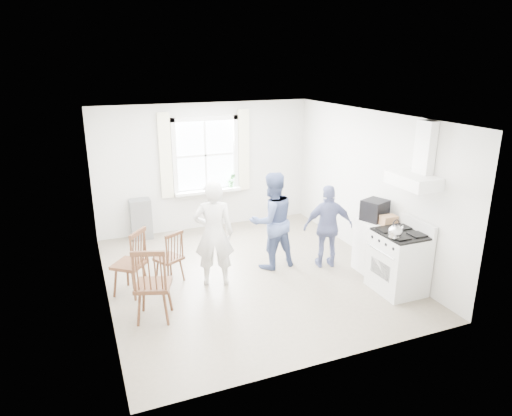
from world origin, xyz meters
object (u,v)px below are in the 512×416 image
(person_left, at_px, (214,234))
(person_mid, at_px, (272,221))
(gas_stove, at_px, (399,261))
(windsor_chair_b, at_px, (151,278))
(person_right, at_px, (328,227))
(windsor_chair_c, at_px, (135,255))
(low_cabinet, at_px, (374,246))
(stereo_stack, at_px, (375,210))
(windsor_chair_a, at_px, (172,252))

(person_left, height_order, person_mid, person_left)
(gas_stove, relative_size, windsor_chair_b, 1.02)
(person_right, bearing_deg, windsor_chair_c, 11.26)
(windsor_chair_c, distance_m, person_left, 1.22)
(windsor_chair_b, bearing_deg, person_left, 35.41)
(windsor_chair_c, height_order, person_mid, person_mid)
(low_cabinet, bearing_deg, person_mid, 151.65)
(windsor_chair_b, relative_size, person_right, 0.76)
(low_cabinet, height_order, person_left, person_left)
(windsor_chair_b, bearing_deg, person_mid, 25.34)
(low_cabinet, xyz_separation_m, stereo_stack, (-0.02, 0.05, 0.62))
(gas_stove, xyz_separation_m, person_left, (-2.53, 1.26, 0.36))
(windsor_chair_a, distance_m, person_right, 2.62)
(low_cabinet, relative_size, windsor_chair_c, 0.86)
(gas_stove, xyz_separation_m, stereo_stack, (0.05, 0.75, 0.58))
(windsor_chair_a, distance_m, windsor_chair_c, 0.61)
(person_right, bearing_deg, person_left, 12.36)
(gas_stove, xyz_separation_m, windsor_chair_a, (-3.14, 1.51, 0.06))
(windsor_chair_b, relative_size, person_left, 0.65)
(windsor_chair_a, height_order, person_left, person_left)
(windsor_chair_c, bearing_deg, low_cabinet, -10.07)
(windsor_chair_c, bearing_deg, person_mid, 3.52)
(windsor_chair_b, bearing_deg, gas_stove, -7.39)
(low_cabinet, xyz_separation_m, windsor_chair_c, (-3.79, 0.67, 0.18))
(gas_stove, height_order, stereo_stack, stereo_stack)
(stereo_stack, bearing_deg, gas_stove, -94.02)
(stereo_stack, bearing_deg, person_mid, 152.89)
(windsor_chair_c, relative_size, person_mid, 0.63)
(gas_stove, height_order, person_right, person_right)
(windsor_chair_c, bearing_deg, windsor_chair_b, -84.70)
(gas_stove, distance_m, windsor_chair_b, 3.67)
(stereo_stack, bearing_deg, windsor_chair_a, 166.65)
(windsor_chair_c, xyz_separation_m, person_left, (1.19, -0.11, 0.21))
(gas_stove, bearing_deg, windsor_chair_c, 159.75)
(windsor_chair_a, height_order, person_right, person_right)
(gas_stove, relative_size, windsor_chair_c, 1.08)
(stereo_stack, distance_m, windsor_chair_c, 3.85)
(windsor_chair_c, bearing_deg, windsor_chair_a, 13.00)
(person_left, bearing_deg, stereo_stack, -174.22)
(windsor_chair_a, bearing_deg, person_left, -22.08)
(stereo_stack, height_order, windsor_chair_c, stereo_stack)
(person_mid, bearing_deg, person_left, 7.34)
(person_mid, bearing_deg, low_cabinet, 145.92)
(low_cabinet, height_order, windsor_chair_a, low_cabinet)
(low_cabinet, bearing_deg, windsor_chair_c, 169.93)
(stereo_stack, xyz_separation_m, windsor_chair_b, (-3.69, -0.28, -0.40))
(person_mid, distance_m, person_right, 0.96)
(low_cabinet, distance_m, windsor_chair_a, 3.31)
(stereo_stack, distance_m, windsor_chair_b, 3.72)
(gas_stove, bearing_deg, person_right, 115.06)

